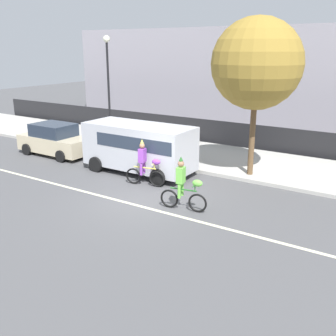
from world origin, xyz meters
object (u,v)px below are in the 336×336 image
(parade_cyclist_lime, at_px, (184,187))
(parked_car_beige, at_px, (55,140))
(street_lamp_post, at_px, (108,75))
(parked_van_silver, at_px, (140,145))
(parade_cyclist_purple, at_px, (145,166))

(parade_cyclist_lime, xyz_separation_m, parked_car_beige, (-9.40, 2.70, -0.06))
(parade_cyclist_lime, distance_m, street_lamp_post, 10.08)
(parade_cyclist_lime, height_order, parked_van_silver, parked_van_silver)
(parked_car_beige, bearing_deg, parade_cyclist_purple, -11.37)
(parade_cyclist_purple, height_order, parked_van_silver, parked_van_silver)
(parked_van_silver, height_order, street_lamp_post, street_lamp_post)
(street_lamp_post, bearing_deg, parked_car_beige, -118.77)
(parked_van_silver, bearing_deg, parade_cyclist_lime, -34.73)
(parade_cyclist_purple, xyz_separation_m, parked_car_beige, (-6.78, 1.36, -0.06))
(parked_van_silver, xyz_separation_m, parked_car_beige, (-5.59, 0.07, -0.50))
(parked_van_silver, xyz_separation_m, street_lamp_post, (-4.12, 2.74, 2.71))
(parade_cyclist_purple, bearing_deg, parked_car_beige, 168.63)
(parade_cyclist_lime, height_order, street_lamp_post, street_lamp_post)
(parade_cyclist_lime, relative_size, parked_car_beige, 0.47)
(parade_cyclist_purple, bearing_deg, parked_van_silver, 132.58)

